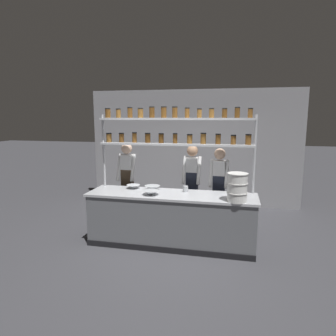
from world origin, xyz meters
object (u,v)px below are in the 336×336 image
at_px(chef_left, 127,179).
at_px(prep_bowl_center_back, 133,187).
at_px(container_stack, 237,187).
at_px(serving_cup_front, 186,189).
at_px(chef_right, 219,185).
at_px(chef_center, 192,182).
at_px(prep_bowl_center_front, 152,188).
at_px(prep_bowl_near_left, 151,193).
at_px(spice_shelf_unit, 174,133).

distance_m(chef_left, prep_bowl_center_back, 0.58).
bearing_deg(chef_left, container_stack, -24.55).
xyz_separation_m(chef_left, serving_cup_front, (1.28, -0.54, -0.02)).
bearing_deg(serving_cup_front, chef_right, 43.21).
bearing_deg(chef_center, chef_left, -173.31).
bearing_deg(prep_bowl_center_front, chef_left, 141.85).
relative_size(prep_bowl_near_left, prep_bowl_center_back, 1.14).
distance_m(prep_bowl_near_left, serving_cup_front, 0.64).
bearing_deg(prep_bowl_near_left, container_stack, -3.88).
relative_size(prep_bowl_center_back, serving_cup_front, 2.38).
xyz_separation_m(spice_shelf_unit, prep_bowl_center_back, (-0.75, -0.11, -0.98)).
relative_size(spice_shelf_unit, prep_bowl_center_front, 9.94).
relative_size(chef_right, prep_bowl_center_back, 6.65).
xyz_separation_m(prep_bowl_center_front, prep_bowl_center_back, (-0.37, 0.03, -0.00)).
height_order(container_stack, prep_bowl_center_back, container_stack).
bearing_deg(prep_bowl_center_back, chef_center, 29.84).
bearing_deg(prep_bowl_center_back, chef_right, 17.46).
height_order(spice_shelf_unit, prep_bowl_center_back, spice_shelf_unit).
bearing_deg(container_stack, serving_cup_front, 153.57).
height_order(spice_shelf_unit, prep_bowl_near_left, spice_shelf_unit).
bearing_deg(chef_left, chef_center, 3.22).
bearing_deg(chef_right, prep_bowl_near_left, -138.22).
bearing_deg(spice_shelf_unit, serving_cup_front, -32.01).
distance_m(chef_left, container_stack, 2.38).
bearing_deg(prep_bowl_center_front, spice_shelf_unit, 20.29).
relative_size(container_stack, prep_bowl_near_left, 1.60).
xyz_separation_m(chef_right, prep_bowl_center_back, (-1.54, -0.48, 0.00)).
height_order(spice_shelf_unit, container_stack, spice_shelf_unit).
bearing_deg(container_stack, prep_bowl_center_back, 165.69).
height_order(prep_bowl_center_front, serving_cup_front, serving_cup_front).
relative_size(container_stack, prep_bowl_center_back, 1.82).
xyz_separation_m(chef_left, prep_bowl_center_front, (0.67, -0.53, -0.04)).
bearing_deg(chef_right, spice_shelf_unit, -151.24).
bearing_deg(chef_right, container_stack, -67.83).
height_order(spice_shelf_unit, chef_left, spice_shelf_unit).
bearing_deg(spice_shelf_unit, prep_bowl_center_back, -171.63).
distance_m(chef_center, serving_cup_front, 0.62).
bearing_deg(spice_shelf_unit, chef_left, 159.56).
xyz_separation_m(chef_left, prep_bowl_center_back, (0.30, -0.50, -0.04)).
bearing_deg(chef_right, chef_center, 173.17).
distance_m(chef_left, prep_bowl_near_left, 1.15).
distance_m(chef_left, chef_center, 1.31).
distance_m(spice_shelf_unit, serving_cup_front, 1.00).
xyz_separation_m(spice_shelf_unit, chef_right, (0.79, 0.37, -0.99)).
bearing_deg(chef_center, prep_bowl_center_back, -146.98).
distance_m(chef_center, container_stack, 1.37).
distance_m(chef_right, prep_bowl_near_left, 1.39).
distance_m(chef_center, prep_bowl_center_back, 1.17).
relative_size(prep_bowl_near_left, prep_bowl_center_front, 1.01).
xyz_separation_m(chef_center, prep_bowl_near_left, (-0.56, -0.96, -0.02)).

